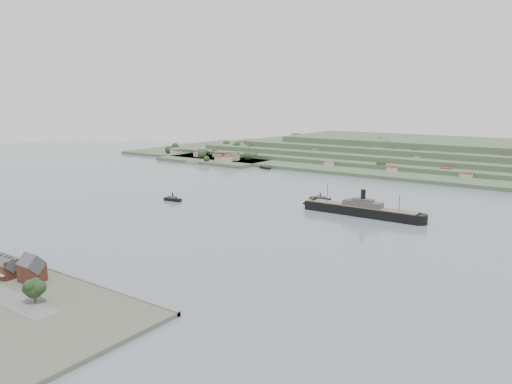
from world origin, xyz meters
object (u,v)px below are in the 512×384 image
Objects in this scene: steamship at (357,209)px; tugboat at (173,199)px; gabled_building at (32,269)px; fig_tree at (34,288)px.

steamship is 158.96m from tugboat.
tugboat is (-84.46, 180.65, -6.35)m from gabled_building.
tugboat is (-152.65, -44.29, -2.69)m from steamship.
steamship reaches higher than tugboat.
steamship reaches higher than fig_tree.
gabled_building is 28.61m from fig_tree.
fig_tree is at bearing -100.26° from steamship.
steamship is 5.97× the size of tugboat.
tugboat is at bearing 115.06° from gabled_building.
tugboat is at bearing -163.82° from steamship.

